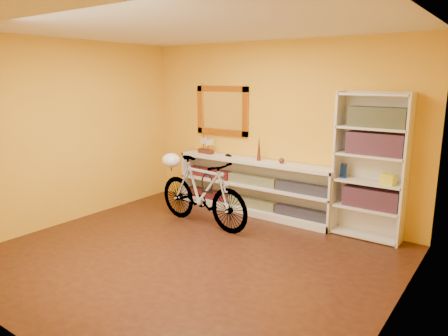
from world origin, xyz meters
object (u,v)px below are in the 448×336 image
Objects in this scene: helmet at (171,160)px; console_unit at (253,187)px; bookcase at (370,167)px; bicycle at (202,192)px.

console_unit is at bearing 41.20° from helmet.
bookcase is 6.75× the size of helmet.
bicycle is 5.93× the size of helmet.
console_unit is 1.81m from bookcase.
bookcase is 1.14× the size of bicycle.
bookcase is 2.27m from bicycle.
console_unit is at bearing -179.17° from bookcase.
bookcase is (1.73, 0.03, 0.52)m from console_unit.
helmet is at bearing -162.45° from bookcase.
bookcase is at bearing 0.83° from console_unit.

